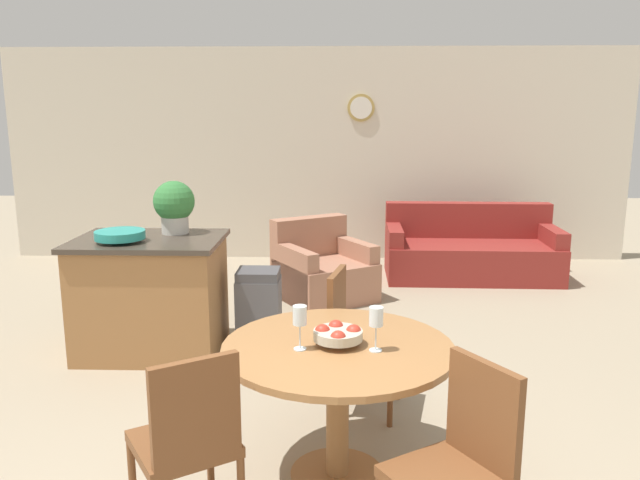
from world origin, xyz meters
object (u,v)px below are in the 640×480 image
object	(u,v)px
kitchen_island	(151,295)
trash_bin	(259,307)
couch	(471,253)
wine_glass_left	(300,317)
armchair	(322,272)
wine_glass_right	(376,318)
dining_chair_near_left	(188,437)
dining_chair_far_side	(354,333)
dining_table	(338,376)
dining_chair_near_right	(461,460)
fruit_bowl	(338,334)
teal_bowl	(120,235)
potted_plant	(174,205)

from	to	relation	value
kitchen_island	trash_bin	bearing A→B (deg)	12.37
couch	wine_glass_left	bearing A→B (deg)	-111.34
couch	armchair	size ratio (longest dim) A/B	1.70
wine_glass_right	armchair	world-z (taller)	wine_glass_right
kitchen_island	couch	distance (m)	3.87
dining_chair_near_left	trash_bin	distance (m)	2.46
kitchen_island	wine_glass_right	bearing A→B (deg)	-47.61
dining_chair_far_side	couch	size ratio (longest dim) A/B	0.47
dining_table	wine_glass_left	bearing A→B (deg)	-160.49
dining_chair_near_right	wine_glass_right	size ratio (longest dim) A/B	4.07
dining_chair_near_left	dining_chair_near_right	size ratio (longest dim) A/B	1.00
dining_chair_far_side	couch	world-z (taller)	dining_chair_far_side
dining_table	wine_glass_right	distance (m)	0.39
dining_chair_near_right	trash_bin	world-z (taller)	dining_chair_near_right
dining_table	trash_bin	bearing A→B (deg)	108.59
fruit_bowl	wine_glass_right	xyz separation A→B (m)	(0.19, -0.08, 0.11)
dining_table	wine_glass_left	distance (m)	0.39
dining_chair_near_left	fruit_bowl	bearing A→B (deg)	5.25
dining_table	dining_chair_near_left	bearing A→B (deg)	-142.39
fruit_bowl	wine_glass_right	size ratio (longest dim) A/B	1.11
dining_chair_near_left	teal_bowl	world-z (taller)	teal_bowl
couch	potted_plant	bearing A→B (deg)	-141.91
wine_glass_right	armchair	distance (m)	3.43
dining_table	armchair	size ratio (longest dim) A/B	1.02
dining_table	potted_plant	xyz separation A→B (m)	(-1.33, 1.98, 0.58)
dining_chair_near_left	couch	size ratio (longest dim) A/B	0.47
dining_chair_near_right	dining_chair_far_side	size ratio (longest dim) A/B	1.00
dining_chair_near_right	dining_chair_far_side	xyz separation A→B (m)	(-0.40, 1.47, 0.00)
wine_glass_left	kitchen_island	world-z (taller)	wine_glass_left
wine_glass_right	kitchen_island	size ratio (longest dim) A/B	0.20
kitchen_island	potted_plant	world-z (taller)	potted_plant
kitchen_island	dining_chair_far_side	bearing A→B (deg)	-30.63
dining_chair_far_side	potted_plant	size ratio (longest dim) A/B	2.14
dining_chair_near_left	dining_chair_far_side	distance (m)	1.52
couch	armchair	world-z (taller)	couch
wine_glass_left	armchair	world-z (taller)	wine_glass_left
dining_chair_near_right	potted_plant	world-z (taller)	potted_plant
dining_table	armchair	xyz separation A→B (m)	(-0.16, 3.27, -0.30)
dining_chair_near_left	dining_chair_near_right	world-z (taller)	same
dining_chair_far_side	wine_glass_left	size ratio (longest dim) A/B	4.07
kitchen_island	potted_plant	size ratio (longest dim) A/B	2.69
dining_table	kitchen_island	world-z (taller)	kitchen_island
fruit_bowl	wine_glass_right	world-z (taller)	wine_glass_right
kitchen_island	trash_bin	size ratio (longest dim) A/B	1.81
wine_glass_right	trash_bin	xyz separation A→B (m)	(-0.84, 2.02, -0.61)
dining_table	trash_bin	distance (m)	2.07
wine_glass_right	couch	world-z (taller)	wine_glass_right
dining_table	dining_chair_far_side	xyz separation A→B (m)	(0.11, 0.82, -0.07)
fruit_bowl	wine_glass_left	world-z (taller)	wine_glass_left
kitchen_island	wine_glass_left	bearing A→B (deg)	-54.53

